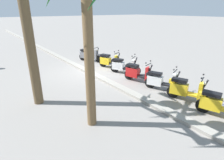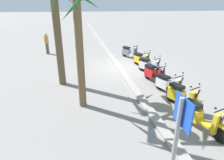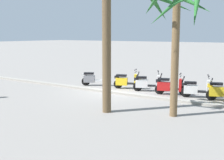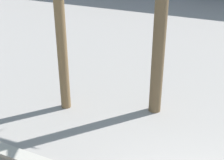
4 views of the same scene
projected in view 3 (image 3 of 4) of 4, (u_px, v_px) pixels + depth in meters
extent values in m
plane|color=gray|center=(113.00, 92.00, 16.91)|extent=(200.00, 200.00, 0.00)
cube|color=gray|center=(111.00, 92.00, 16.71)|extent=(60.00, 0.36, 0.12)
cylinder|color=black|center=(211.00, 95.00, 14.83)|extent=(0.52, 0.28, 0.52)
cube|color=gold|center=(216.00, 91.00, 14.75)|extent=(0.75, 0.54, 0.46)
cube|color=black|center=(216.00, 84.00, 14.70)|extent=(0.67, 0.49, 0.12)
cube|color=gold|center=(210.00, 86.00, 14.78)|extent=(0.30, 0.27, 0.16)
cylinder|color=black|center=(212.00, 93.00, 15.29)|extent=(0.52, 0.29, 0.52)
cylinder|color=black|center=(186.00, 92.00, 15.55)|extent=(0.52, 0.29, 0.52)
cube|color=black|center=(200.00, 91.00, 15.40)|extent=(0.66, 0.48, 0.08)
cube|color=white|center=(191.00, 89.00, 15.48)|extent=(0.75, 0.55, 0.42)
cube|color=black|center=(190.00, 83.00, 15.44)|extent=(0.67, 0.50, 0.12)
cube|color=white|center=(208.00, 87.00, 15.28)|extent=(0.26, 0.37, 0.66)
cube|color=white|center=(212.00, 87.00, 15.24)|extent=(0.36, 0.27, 0.08)
cylinder|color=#333338|center=(210.00, 84.00, 15.24)|extent=(0.29, 0.17, 0.69)
cylinder|color=black|center=(209.00, 78.00, 15.21)|extent=(0.25, 0.53, 0.04)
sphere|color=white|center=(211.00, 81.00, 15.21)|extent=(0.12, 0.12, 0.12)
cube|color=black|center=(185.00, 85.00, 15.51)|extent=(0.30, 0.28, 0.16)
sphere|color=black|center=(208.00, 75.00, 15.43)|extent=(0.07, 0.07, 0.07)
sphere|color=black|center=(209.00, 76.00, 14.97)|extent=(0.07, 0.07, 0.07)
cylinder|color=black|center=(184.00, 91.00, 15.91)|extent=(0.53, 0.24, 0.52)
cylinder|color=black|center=(160.00, 89.00, 16.30)|extent=(0.53, 0.24, 0.52)
cube|color=black|center=(173.00, 89.00, 16.08)|extent=(0.65, 0.44, 0.08)
cube|color=red|center=(164.00, 86.00, 16.20)|extent=(0.74, 0.50, 0.46)
cube|color=black|center=(164.00, 79.00, 16.15)|extent=(0.66, 0.46, 0.12)
cube|color=red|center=(180.00, 85.00, 15.92)|extent=(0.23, 0.37, 0.66)
cube|color=red|center=(184.00, 85.00, 15.87)|extent=(0.35, 0.24, 0.08)
cylinder|color=#333338|center=(182.00, 82.00, 15.88)|extent=(0.29, 0.15, 0.69)
cylinder|color=black|center=(181.00, 76.00, 15.85)|extent=(0.20, 0.55, 0.04)
sphere|color=white|center=(183.00, 79.00, 15.84)|extent=(0.12, 0.12, 0.12)
cube|color=black|center=(158.00, 81.00, 16.25)|extent=(0.29, 0.26, 0.16)
sphere|color=black|center=(181.00, 73.00, 16.07)|extent=(0.07, 0.07, 0.07)
sphere|color=black|center=(180.00, 75.00, 15.62)|extent=(0.07, 0.07, 0.07)
cylinder|color=black|center=(161.00, 87.00, 17.08)|extent=(0.51, 0.33, 0.52)
cylinder|color=black|center=(138.00, 86.00, 17.22)|extent=(0.51, 0.33, 0.52)
cube|color=black|center=(150.00, 86.00, 17.13)|extent=(0.66, 0.53, 0.08)
cube|color=white|center=(142.00, 84.00, 17.17)|extent=(0.75, 0.60, 0.43)
cube|color=black|center=(141.00, 77.00, 17.12)|extent=(0.67, 0.55, 0.12)
cube|color=white|center=(158.00, 82.00, 17.05)|extent=(0.28, 0.37, 0.66)
cube|color=white|center=(162.00, 82.00, 17.03)|extent=(0.36, 0.29, 0.08)
cylinder|color=#333338|center=(160.00, 79.00, 17.02)|extent=(0.28, 0.20, 0.69)
cylinder|color=black|center=(158.00, 73.00, 16.98)|extent=(0.30, 0.51, 0.04)
sphere|color=white|center=(160.00, 76.00, 16.99)|extent=(0.12, 0.12, 0.12)
cube|color=black|center=(136.00, 79.00, 17.16)|extent=(0.31, 0.29, 0.16)
sphere|color=black|center=(158.00, 71.00, 17.20)|extent=(0.07, 0.07, 0.07)
sphere|color=black|center=(158.00, 72.00, 16.73)|extent=(0.07, 0.07, 0.07)
cylinder|color=black|center=(139.00, 85.00, 17.75)|extent=(0.52, 0.28, 0.52)
cylinder|color=black|center=(118.00, 84.00, 18.03)|extent=(0.52, 0.28, 0.52)
cube|color=black|center=(129.00, 83.00, 17.87)|extent=(0.66, 0.48, 0.08)
cube|color=gold|center=(122.00, 81.00, 17.96)|extent=(0.75, 0.54, 0.44)
cube|color=black|center=(121.00, 75.00, 17.91)|extent=(0.67, 0.49, 0.12)
cube|color=gold|center=(136.00, 80.00, 17.75)|extent=(0.25, 0.37, 0.66)
cube|color=gold|center=(139.00, 80.00, 17.71)|extent=(0.36, 0.26, 0.08)
cylinder|color=#333338|center=(137.00, 77.00, 17.71)|extent=(0.29, 0.17, 0.69)
cylinder|color=black|center=(136.00, 72.00, 17.68)|extent=(0.24, 0.54, 0.04)
sphere|color=white|center=(137.00, 74.00, 17.68)|extent=(0.12, 0.12, 0.12)
cube|color=black|center=(117.00, 77.00, 17.99)|extent=(0.30, 0.27, 0.16)
sphere|color=black|center=(136.00, 69.00, 17.90)|extent=(0.07, 0.07, 0.07)
sphere|color=black|center=(135.00, 70.00, 17.43)|extent=(0.07, 0.07, 0.07)
cylinder|color=black|center=(107.00, 82.00, 18.90)|extent=(0.51, 0.33, 0.52)
cylinder|color=black|center=(86.00, 81.00, 19.03)|extent=(0.51, 0.33, 0.52)
cube|color=silver|center=(97.00, 81.00, 18.95)|extent=(0.66, 0.53, 0.08)
cube|color=slate|center=(89.00, 79.00, 18.99)|extent=(0.75, 0.60, 0.43)
cube|color=black|center=(89.00, 73.00, 18.94)|extent=(0.67, 0.55, 0.12)
cube|color=slate|center=(104.00, 77.00, 18.87)|extent=(0.28, 0.37, 0.66)
cube|color=slate|center=(107.00, 77.00, 18.85)|extent=(0.36, 0.29, 0.08)
cylinder|color=#333338|center=(105.00, 75.00, 18.84)|extent=(0.28, 0.20, 0.69)
cylinder|color=black|center=(104.00, 70.00, 18.80)|extent=(0.30, 0.51, 0.04)
sphere|color=white|center=(106.00, 72.00, 18.81)|extent=(0.12, 0.12, 0.12)
cube|color=silver|center=(84.00, 75.00, 18.98)|extent=(0.31, 0.29, 0.16)
cylinder|color=brown|center=(107.00, 39.00, 12.19)|extent=(0.36, 0.36, 6.02)
cylinder|color=brown|center=(175.00, 56.00, 11.66)|extent=(0.29, 0.29, 4.73)
cone|color=#286B2D|center=(157.00, 5.00, 11.86)|extent=(0.36, 1.83, 1.30)
cone|color=#286B2D|center=(155.00, 1.00, 11.12)|extent=(1.64, 1.44, 1.12)
cone|color=#286B2D|center=(172.00, 6.00, 10.71)|extent=(1.71, 0.55, 1.50)
cone|color=#286B2D|center=(196.00, 8.00, 11.16)|extent=(0.68, 1.63, 1.58)
cone|color=#286B2D|center=(192.00, 3.00, 11.90)|extent=(1.91, 0.84, 1.09)
cone|color=#286B2D|center=(170.00, 2.00, 12.25)|extent=(1.66, 1.48, 0.97)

